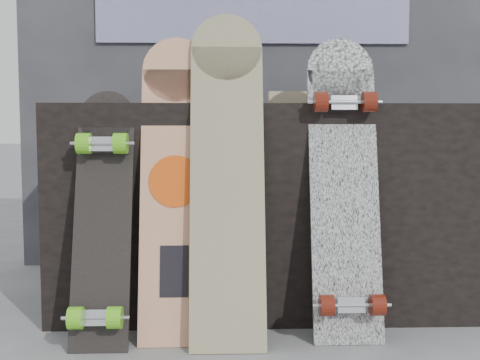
{
  "coord_description": "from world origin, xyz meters",
  "views": [
    {
      "loc": [
        -0.17,
        -1.88,
        0.71
      ],
      "look_at": [
        -0.1,
        0.2,
        0.53
      ],
      "focal_mm": 45.0,
      "sensor_mm": 36.0,
      "label": 1
    }
  ],
  "objects_px": {
    "longboard_celtic": "(227,164)",
    "longboard_cascadia": "(345,181)",
    "longboard_geisha": "(175,177)",
    "vendor_table": "(263,207)",
    "skateboard_dark": "(102,214)"
  },
  "relations": [
    {
      "from": "longboard_cascadia",
      "to": "skateboard_dark",
      "type": "distance_m",
      "value": 0.82
    },
    {
      "from": "longboard_cascadia",
      "to": "longboard_celtic",
      "type": "bearing_deg",
      "value": -178.66
    },
    {
      "from": "vendor_table",
      "to": "longboard_geisha",
      "type": "xyz_separation_m",
      "value": [
        -0.33,
        -0.34,
        0.15
      ]
    },
    {
      "from": "longboard_cascadia",
      "to": "skateboard_dark",
      "type": "bearing_deg",
      "value": -176.78
    },
    {
      "from": "vendor_table",
      "to": "longboard_celtic",
      "type": "distance_m",
      "value": 0.44
    },
    {
      "from": "longboard_celtic",
      "to": "longboard_cascadia",
      "type": "relative_size",
      "value": 1.08
    },
    {
      "from": "longboard_geisha",
      "to": "longboard_celtic",
      "type": "relative_size",
      "value": 0.93
    },
    {
      "from": "longboard_geisha",
      "to": "longboard_cascadia",
      "type": "height_order",
      "value": "longboard_geisha"
    },
    {
      "from": "skateboard_dark",
      "to": "longboard_geisha",
      "type": "bearing_deg",
      "value": 14.62
    },
    {
      "from": "longboard_celtic",
      "to": "skateboard_dark",
      "type": "xyz_separation_m",
      "value": [
        -0.41,
        -0.04,
        -0.16
      ]
    },
    {
      "from": "longboard_celtic",
      "to": "longboard_geisha",
      "type": "bearing_deg",
      "value": 171.8
    },
    {
      "from": "longboard_celtic",
      "to": "skateboard_dark",
      "type": "bearing_deg",
      "value": -174.97
    },
    {
      "from": "vendor_table",
      "to": "skateboard_dark",
      "type": "bearing_deg",
      "value": -144.78
    },
    {
      "from": "longboard_geisha",
      "to": "longboard_cascadia",
      "type": "bearing_deg",
      "value": -1.6
    },
    {
      "from": "vendor_table",
      "to": "longboard_cascadia",
      "type": "relative_size",
      "value": 1.55
    }
  ]
}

